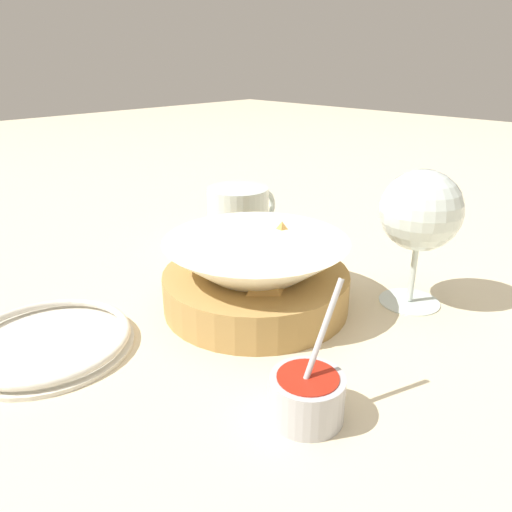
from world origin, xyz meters
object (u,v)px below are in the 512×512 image
Objects in this scene: side_plate at (47,342)px; wine_glass at (421,214)px; food_basket at (256,277)px; beer_mug at (239,218)px; sauce_cup at (307,395)px.

wine_glass is at bearing -31.01° from side_plate.
side_plate is (-0.36, 0.21, -0.10)m from wine_glass.
food_basket is 0.22m from beer_mug.
beer_mug is at bearing 13.30° from side_plate.
sauce_cup is 0.28m from side_plate.
food_basket is at bearing 56.84° from sauce_cup.
sauce_cup reaches higher than side_plate.
food_basket is at bearing -21.82° from side_plate.
sauce_cup is (-0.11, -0.17, -0.02)m from food_basket.
sauce_cup is 0.27m from wine_glass.
sauce_cup is 0.67× the size of side_plate.
food_basket is at bearing 137.50° from wine_glass.
food_basket reaches higher than side_plate.
food_basket is 1.67× the size of beer_mug.
food_basket is 0.24m from side_plate.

